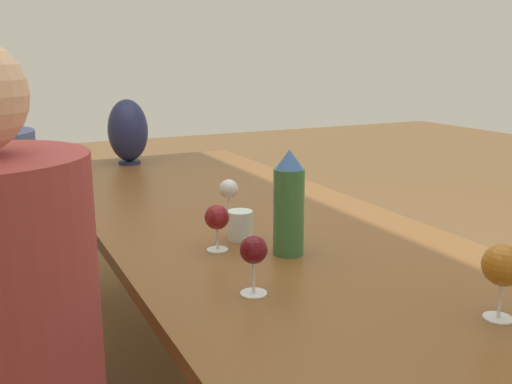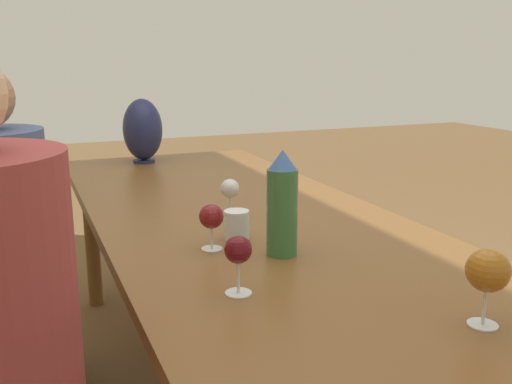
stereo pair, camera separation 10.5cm
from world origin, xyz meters
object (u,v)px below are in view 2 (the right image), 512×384
wine_glass_5 (211,218)px  wine_glass_0 (488,271)px  wine_glass_3 (238,252)px  vase (143,130)px  wine_glass_2 (230,190)px  water_bottle (282,205)px  water_tumbler (237,225)px  person_far (1,232)px

wine_glass_5 → wine_glass_0: bearing=-151.2°
wine_glass_3 → wine_glass_5: bearing=-7.4°
vase → wine_glass_0: bearing=-172.9°
wine_glass_0 → wine_glass_2: (0.89, 0.19, -0.02)m
vase → wine_glass_0: size_ratio=1.99×
water_bottle → water_tumbler: bearing=20.7°
wine_glass_2 → wine_glass_5: wine_glass_2 is taller
water_tumbler → wine_glass_0: size_ratio=0.53×
vase → water_bottle: bearing=-177.6°
vase → wine_glass_5: 1.34m
water_tumbler → wine_glass_3: bearing=159.8°
vase → person_far: (-0.65, 0.64, -0.25)m
water_bottle → vase: vase is taller
water_tumbler → wine_glass_2: (0.21, -0.06, 0.05)m
water_bottle → wine_glass_2: water_bottle is taller
water_bottle → water_tumbler: water_bottle is taller
wine_glass_3 → person_far: bearing=26.9°
wine_glass_0 → wine_glass_5: wine_glass_0 is taller
water_bottle → person_far: (0.79, 0.70, -0.22)m
water_bottle → person_far: size_ratio=0.23×
wine_glass_3 → wine_glass_5: (0.30, -0.04, -0.01)m
water_tumbler → person_far: bearing=45.3°
water_bottle → wine_glass_2: size_ratio=2.19×
vase → wine_glass_2: vase is taller
wine_glass_5 → water_bottle: bearing=-124.3°
water_tumbler → vase: vase is taller
person_far → wine_glass_2: bearing=-121.1°
water_bottle → wine_glass_0: bearing=-160.2°
vase → wine_glass_3: vase is taller
wine_glass_5 → person_far: size_ratio=0.10×
wine_glass_0 → wine_glass_3: (0.32, 0.38, -0.01)m
water_bottle → wine_glass_0: 0.55m
water_tumbler → wine_glass_0: (-0.68, -0.25, 0.07)m
wine_glass_5 → person_far: person_far is taller
water_tumbler → wine_glass_5: 0.12m
wine_glass_2 → wine_glass_5: (-0.27, 0.15, -0.00)m
wine_glass_2 → person_far: (0.42, 0.69, -0.18)m
wine_glass_3 → wine_glass_5: size_ratio=1.05×
water_tumbler → wine_glass_5: (-0.06, 0.09, 0.05)m
wine_glass_3 → person_far: 1.12m
vase → person_far: bearing=135.6°
vase → wine_glass_5: size_ratio=2.45×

